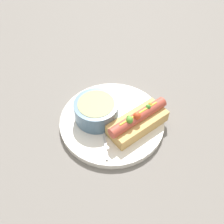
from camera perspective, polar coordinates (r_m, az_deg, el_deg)
name	(u,v)px	position (r m, az deg, el deg)	size (l,w,h in m)	color
ground_plane	(112,123)	(0.65, 0.00, -2.49)	(4.00, 4.00, 0.00)	slate
dinner_plate	(112,121)	(0.65, 0.00, -2.06)	(0.26, 0.26, 0.02)	white
hot_dog	(138,121)	(0.61, 5.61, -1.99)	(0.16, 0.10, 0.06)	tan
soup_bowl	(96,110)	(0.63, -3.41, 0.45)	(0.11, 0.11, 0.05)	slate
spoon	(103,121)	(0.63, -1.91, -2.08)	(0.12, 0.10, 0.01)	#B7B7BC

